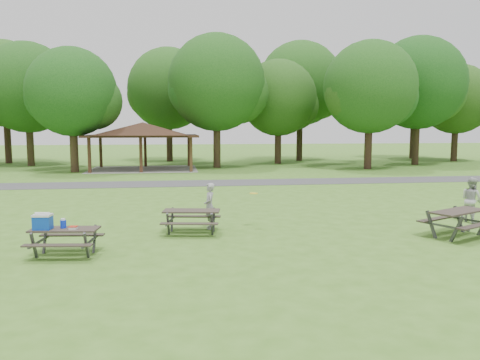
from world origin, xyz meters
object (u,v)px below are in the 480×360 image
(picnic_table_near, at_px, (58,230))
(frisbee_thrower, at_px, (210,206))
(frisbee_catcher, at_px, (472,200))
(picnic_table_middle, at_px, (192,216))

(picnic_table_near, height_order, frisbee_thrower, frisbee_thrower)
(picnic_table_near, distance_m, frisbee_catcher, 13.70)
(picnic_table_middle, distance_m, frisbee_thrower, 0.88)
(picnic_table_middle, xyz_separation_m, frisbee_catcher, (9.91, 0.39, 0.23))
(picnic_table_near, height_order, frisbee_catcher, frisbee_catcher)
(picnic_table_near, height_order, picnic_table_middle, picnic_table_near)
(picnic_table_middle, distance_m, frisbee_catcher, 9.92)
(picnic_table_near, relative_size, frisbee_thrower, 1.23)
(frisbee_thrower, distance_m, frisbee_catcher, 9.29)
(picnic_table_near, xyz_separation_m, frisbee_catcher, (13.46, 2.57, 0.11))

